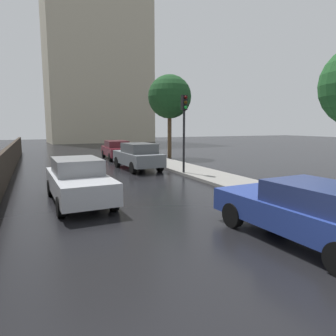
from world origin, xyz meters
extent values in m
plane|color=black|center=(0.00, 0.00, 0.00)|extent=(120.00, 120.00, 0.00)
cube|color=maroon|center=(2.87, 20.68, 0.62)|extent=(1.97, 4.64, 0.63)
cube|color=#461C22|center=(2.87, 20.80, 1.18)|extent=(1.65, 2.33, 0.49)
cylinder|color=black|center=(2.13, 22.22, 0.30)|extent=(0.25, 0.61, 0.60)
cylinder|color=black|center=(3.75, 22.15, 0.30)|extent=(0.25, 0.61, 0.60)
cylinder|color=black|center=(1.99, 19.22, 0.30)|extent=(0.25, 0.61, 0.60)
cylinder|color=black|center=(3.61, 19.14, 0.30)|extent=(0.25, 0.61, 0.60)
cube|color=slate|center=(2.53, 14.52, 0.68)|extent=(1.94, 4.37, 0.70)
cube|color=#494D50|center=(2.54, 14.24, 1.30)|extent=(1.64, 2.32, 0.54)
cylinder|color=black|center=(1.66, 15.90, 0.33)|extent=(0.25, 0.67, 0.66)
cylinder|color=black|center=(3.27, 15.97, 0.33)|extent=(0.25, 0.67, 0.66)
cylinder|color=black|center=(1.79, 13.07, 0.33)|extent=(0.25, 0.67, 0.66)
cylinder|color=black|center=(3.40, 13.14, 0.33)|extent=(0.25, 0.67, 0.66)
cube|color=#B2B5BA|center=(-1.73, 7.89, 0.64)|extent=(1.87, 4.58, 0.67)
cube|color=gray|center=(-1.74, 8.11, 1.23)|extent=(1.56, 2.14, 0.52)
cylinder|color=black|center=(-0.89, 6.44, 0.30)|extent=(0.25, 0.61, 0.60)
cylinder|color=black|center=(-2.44, 6.37, 0.30)|extent=(0.25, 0.61, 0.60)
cylinder|color=black|center=(-1.02, 9.41, 0.30)|extent=(0.25, 0.61, 0.60)
cylinder|color=black|center=(-2.56, 9.35, 0.30)|extent=(0.25, 0.61, 0.60)
cube|color=navy|center=(2.43, 2.27, 0.61)|extent=(1.97, 4.52, 0.58)
cube|color=navy|center=(2.45, 1.94, 1.14)|extent=(1.63, 2.04, 0.49)
cylinder|color=black|center=(1.55, 3.69, 0.32)|extent=(0.25, 0.65, 0.64)
cylinder|color=black|center=(3.14, 3.78, 0.32)|extent=(0.25, 0.65, 0.64)
cylinder|color=black|center=(4.14, 11.61, 1.77)|extent=(0.12, 0.12, 3.26)
cube|color=black|center=(4.14, 11.61, 3.78)|extent=(0.26, 0.26, 0.75)
sphere|color=#360503|center=(4.14, 11.44, 4.03)|extent=(0.17, 0.17, 0.17)
sphere|color=#392405|center=(4.14, 11.44, 3.78)|extent=(0.17, 0.17, 0.17)
sphere|color=green|center=(4.14, 11.44, 3.53)|extent=(0.17, 0.17, 0.17)
cylinder|color=#4C3823|center=(7.02, 19.85, 1.84)|extent=(0.32, 0.32, 3.68)
sphere|color=#19421E|center=(7.02, 19.85, 4.88)|extent=(3.44, 3.44, 3.44)
cube|color=#B2A88E|center=(6.78, 45.97, 15.60)|extent=(16.14, 8.31, 31.20)
camera|label=1|loc=(-3.02, -2.50, 2.60)|focal=32.21mm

